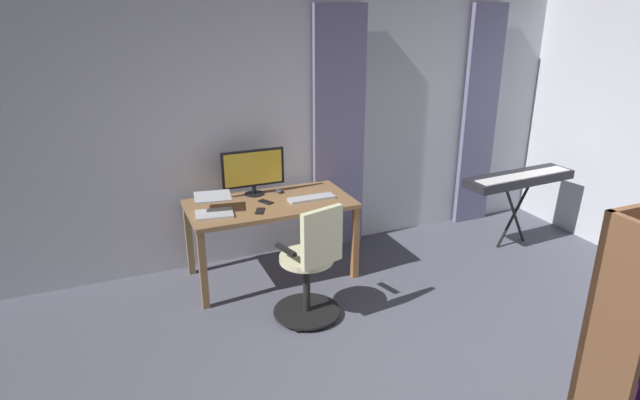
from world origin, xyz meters
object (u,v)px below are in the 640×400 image
at_px(piano_keyboard, 519,180).
at_px(office_chair, 311,267).
at_px(computer_keyboard, 312,198).
at_px(laptop, 214,207).
at_px(computer_monitor, 253,170).
at_px(cell_phone_face_up, 266,202).
at_px(cell_phone_by_monitor, 260,211).
at_px(computer_mouse, 279,191).
at_px(desk, 271,211).

bearing_deg(piano_keyboard, office_chair, 7.80).
xyz_separation_m(computer_keyboard, laptop, (0.91, -0.01, 0.04)).
relative_size(computer_monitor, cell_phone_face_up, 4.17).
bearing_deg(cell_phone_by_monitor, computer_mouse, -103.72).
height_order(laptop, cell_phone_face_up, laptop).
bearing_deg(computer_mouse, cell_phone_by_monitor, 51.91).
distance_m(computer_keyboard, cell_phone_by_monitor, 0.54).
xyz_separation_m(computer_monitor, piano_keyboard, (-2.68, 0.60, -0.26)).
bearing_deg(computer_monitor, laptop, 36.10).
distance_m(desk, cell_phone_by_monitor, 0.26).
bearing_deg(computer_mouse, desk, 53.27).
bearing_deg(computer_monitor, computer_mouse, 169.86).
xyz_separation_m(computer_mouse, cell_phone_by_monitor, (0.32, 0.41, -0.01)).
height_order(office_chair, computer_keyboard, office_chair).
relative_size(cell_phone_by_monitor, piano_keyboard, 0.11).
distance_m(laptop, cell_phone_face_up, 0.50).
relative_size(computer_monitor, laptop, 1.59).
bearing_deg(desk, computer_keyboard, 168.02).
relative_size(office_chair, cell_phone_face_up, 7.08).
height_order(desk, piano_keyboard, piano_keyboard).
bearing_deg(desk, piano_keyboard, 172.61).
xyz_separation_m(computer_monitor, cell_phone_by_monitor, (0.08, 0.45, -0.24)).
relative_size(computer_mouse, cell_phone_face_up, 0.69).
bearing_deg(cell_phone_face_up, computer_mouse, -162.49).
bearing_deg(laptop, computer_keyboard, -172.04).
relative_size(desk, piano_keyboard, 1.19).
distance_m(computer_monitor, laptop, 0.60).
bearing_deg(piano_keyboard, computer_keyboard, -10.14).
bearing_deg(cell_phone_face_up, computer_keyboard, 139.55).
height_order(desk, computer_monitor, computer_monitor).
distance_m(laptop, computer_mouse, 0.76).
height_order(computer_monitor, cell_phone_face_up, computer_monitor).
bearing_deg(office_chair, laptop, 112.05).
height_order(laptop, computer_mouse, laptop).
relative_size(computer_mouse, cell_phone_by_monitor, 0.69).
height_order(computer_keyboard, piano_keyboard, piano_keyboard).
distance_m(laptop, cell_phone_by_monitor, 0.40).
height_order(computer_monitor, computer_keyboard, computer_monitor).
relative_size(desk, laptop, 3.97).
xyz_separation_m(office_chair, computer_mouse, (-0.10, -1.06, 0.29)).
xyz_separation_m(office_chair, cell_phone_by_monitor, (0.22, -0.66, 0.28)).
distance_m(cell_phone_face_up, cell_phone_by_monitor, 0.23).
bearing_deg(piano_keyboard, desk, -10.93).
distance_m(computer_keyboard, computer_mouse, 0.37).
relative_size(computer_keyboard, cell_phone_by_monitor, 3.02).
bearing_deg(cell_phone_by_monitor, computer_monitor, -75.61).
height_order(computer_keyboard, computer_mouse, computer_mouse).
bearing_deg(computer_keyboard, cell_phone_by_monitor, 11.40).
height_order(desk, office_chair, office_chair).
distance_m(desk, cell_phone_face_up, 0.10).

